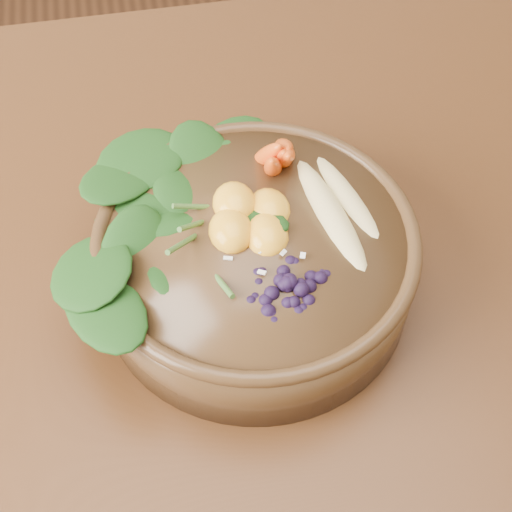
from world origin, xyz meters
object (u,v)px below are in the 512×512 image
(kale_heap, at_px, (183,187))
(carrot_cluster, at_px, (275,129))
(blueberry_pile, at_px, (288,272))
(banana_halves, at_px, (340,194))
(dining_table, at_px, (334,277))
(mandarin_cluster, at_px, (250,209))
(stoneware_bowl, at_px, (256,262))

(kale_heap, bearing_deg, carrot_cluster, 22.69)
(blueberry_pile, bearing_deg, banana_halves, 50.66)
(kale_heap, distance_m, blueberry_pile, 0.14)
(dining_table, relative_size, kale_heap, 7.83)
(carrot_cluster, xyz_separation_m, banana_halves, (0.05, -0.07, -0.03))
(dining_table, height_order, blueberry_pile, blueberry_pile)
(banana_halves, bearing_deg, dining_table, 48.04)
(kale_heap, relative_size, mandarin_cluster, 2.07)
(kale_heap, relative_size, carrot_cluster, 2.38)
(banana_halves, distance_m, blueberry_pile, 0.11)
(dining_table, relative_size, stoneware_bowl, 5.13)
(dining_table, height_order, kale_heap, kale_heap)
(kale_heap, bearing_deg, stoneware_bowl, -40.96)
(stoneware_bowl, xyz_separation_m, kale_heap, (-0.06, 0.05, 0.07))
(blueberry_pile, bearing_deg, dining_table, 53.22)
(kale_heap, bearing_deg, mandarin_cluster, -29.61)
(stoneware_bowl, distance_m, banana_halves, 0.11)
(dining_table, distance_m, stoneware_bowl, 0.18)
(carrot_cluster, height_order, blueberry_pile, carrot_cluster)
(carrot_cluster, bearing_deg, dining_table, -39.04)
(stoneware_bowl, xyz_separation_m, carrot_cluster, (0.04, 0.09, 0.08))
(carrot_cluster, height_order, mandarin_cluster, carrot_cluster)
(dining_table, bearing_deg, banana_halves, -119.78)
(kale_heap, relative_size, blueberry_pile, 1.42)
(stoneware_bowl, distance_m, carrot_cluster, 0.13)
(dining_table, height_order, stoneware_bowl, stoneware_bowl)
(dining_table, relative_size, mandarin_cluster, 16.17)
(kale_heap, bearing_deg, banana_halves, -11.37)
(mandarin_cluster, distance_m, blueberry_pile, 0.08)
(banana_halves, height_order, blueberry_pile, blueberry_pile)
(carrot_cluster, bearing_deg, mandarin_cluster, -129.81)
(stoneware_bowl, bearing_deg, carrot_cluster, 68.48)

